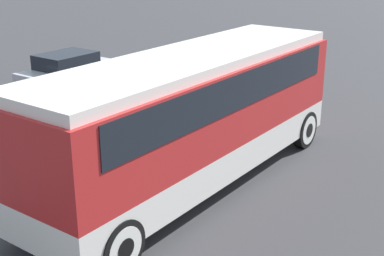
% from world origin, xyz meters
% --- Properties ---
extents(ground_plane, '(120.00, 120.00, 0.00)m').
position_xyz_m(ground_plane, '(0.00, 0.00, 0.00)').
color(ground_plane, '#38383A').
extents(tour_bus, '(9.31, 2.56, 3.15)m').
position_xyz_m(tour_bus, '(0.10, 0.00, 1.89)').
color(tour_bus, silver).
rests_on(tour_bus, ground_plane).
extents(parked_car_far, '(4.07, 1.83, 1.40)m').
position_xyz_m(parked_car_far, '(4.19, 9.00, 0.69)').
color(parked_car_far, '#BCBCC1').
rests_on(parked_car_far, ground_plane).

